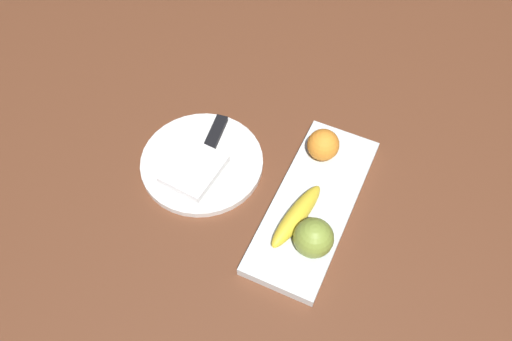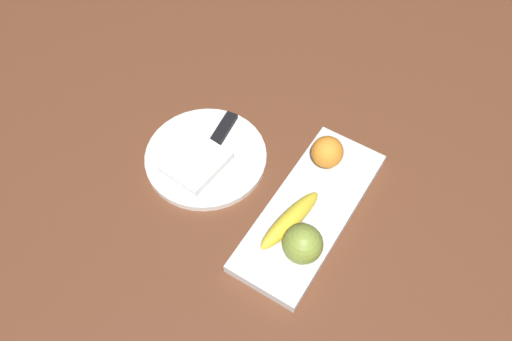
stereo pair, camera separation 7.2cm
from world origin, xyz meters
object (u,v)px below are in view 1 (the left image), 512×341
object	(u,v)px
fruit_tray	(313,204)
orange_near_apple	(323,145)
banana	(295,215)
apple	(314,238)
dinner_plate	(202,162)
knife	(213,140)
folded_napkin	(194,169)

from	to	relation	value
fruit_tray	orange_near_apple	size ratio (longest dim) A/B	5.83
banana	orange_near_apple	xyz separation A→B (m)	(-0.16, -0.01, 0.01)
apple	orange_near_apple	size ratio (longest dim) A/B	1.13
apple	dinner_plate	distance (m)	0.29
knife	folded_napkin	bearing A→B (deg)	-6.28
orange_near_apple	dinner_plate	size ratio (longest dim) A/B	0.26
orange_near_apple	knife	size ratio (longest dim) A/B	0.34
dinner_plate	folded_napkin	world-z (taller)	folded_napkin
fruit_tray	folded_napkin	distance (m)	0.24
fruit_tray	knife	size ratio (longest dim) A/B	2.01
orange_near_apple	dinner_plate	distance (m)	0.24
banana	orange_near_apple	world-z (taller)	orange_near_apple
apple	folded_napkin	world-z (taller)	apple
orange_near_apple	folded_napkin	bearing A→B (deg)	-56.81
apple	dinner_plate	world-z (taller)	apple
banana	orange_near_apple	distance (m)	0.16
apple	knife	xyz separation A→B (m)	(-0.14, -0.27, -0.04)
apple	knife	bearing A→B (deg)	-117.63
apple	folded_napkin	bearing A→B (deg)	-102.30
dinner_plate	knife	distance (m)	0.05
apple	orange_near_apple	world-z (taller)	apple
banana	knife	bearing A→B (deg)	-104.66
banana	knife	world-z (taller)	banana
fruit_tray	apple	xyz separation A→B (m)	(0.09, 0.03, 0.05)
knife	dinner_plate	bearing A→B (deg)	-5.57
dinner_plate	knife	size ratio (longest dim) A/B	1.34
orange_near_apple	knife	distance (m)	0.22
apple	knife	distance (m)	0.31
fruit_tray	knife	xyz separation A→B (m)	(-0.05, -0.24, 0.01)
folded_napkin	apple	bearing A→B (deg)	77.70
folded_napkin	dinner_plate	bearing A→B (deg)	-180.00
folded_napkin	knife	distance (m)	0.08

